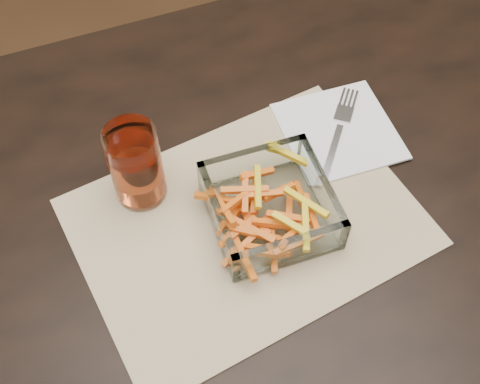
{
  "coord_description": "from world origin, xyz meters",
  "views": [
    {
      "loc": [
        -0.29,
        -0.39,
        1.46
      ],
      "look_at": [
        -0.13,
        0.03,
        0.78
      ],
      "focal_mm": 45.0,
      "sensor_mm": 36.0,
      "label": 1
    }
  ],
  "objects_px": {
    "tumbler": "(136,167)",
    "fork": "(339,131)",
    "dining_table": "(324,224)",
    "glass_bowl": "(270,208)"
  },
  "relations": [
    {
      "from": "dining_table",
      "to": "tumbler",
      "type": "bearing_deg",
      "value": 158.34
    },
    {
      "from": "dining_table",
      "to": "fork",
      "type": "distance_m",
      "value": 0.14
    },
    {
      "from": "tumbler",
      "to": "fork",
      "type": "bearing_deg",
      "value": -1.41
    },
    {
      "from": "glass_bowl",
      "to": "tumbler",
      "type": "distance_m",
      "value": 0.19
    },
    {
      "from": "dining_table",
      "to": "glass_bowl",
      "type": "distance_m",
      "value": 0.15
    },
    {
      "from": "dining_table",
      "to": "tumbler",
      "type": "relative_size",
      "value": 12.75
    },
    {
      "from": "glass_bowl",
      "to": "tumbler",
      "type": "height_order",
      "value": "tumbler"
    },
    {
      "from": "dining_table",
      "to": "glass_bowl",
      "type": "bearing_deg",
      "value": -175.95
    },
    {
      "from": "dining_table",
      "to": "glass_bowl",
      "type": "relative_size",
      "value": 9.74
    },
    {
      "from": "glass_bowl",
      "to": "fork",
      "type": "distance_m",
      "value": 0.19
    }
  ]
}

